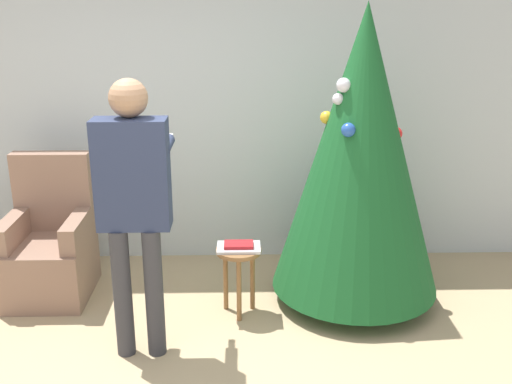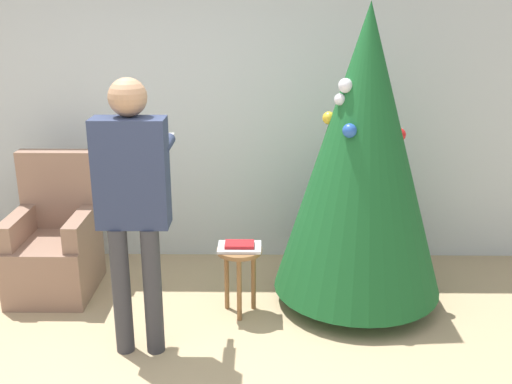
{
  "view_description": "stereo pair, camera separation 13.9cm",
  "coord_description": "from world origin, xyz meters",
  "px_view_note": "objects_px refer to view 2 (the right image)",
  "views": [
    {
      "loc": [
        0.45,
        -2.85,
        2.26
      ],
      "look_at": [
        0.54,
        0.99,
        1.0
      ],
      "focal_mm": 42.0,
      "sensor_mm": 36.0,
      "label": 1
    },
    {
      "loc": [
        0.59,
        -2.86,
        2.26
      ],
      "look_at": [
        0.54,
        0.99,
        1.0
      ],
      "focal_mm": 42.0,
      "sensor_mm": 36.0,
      "label": 2
    }
  ],
  "objects_px": {
    "christmas_tree": "(363,154)",
    "side_stool": "(240,262)",
    "armchair": "(55,246)",
    "person_standing": "(133,192)"
  },
  "relations": [
    {
      "from": "christmas_tree",
      "to": "person_standing",
      "type": "distance_m",
      "value": 1.68
    },
    {
      "from": "christmas_tree",
      "to": "armchair",
      "type": "height_order",
      "value": "christmas_tree"
    },
    {
      "from": "christmas_tree",
      "to": "side_stool",
      "type": "height_order",
      "value": "christmas_tree"
    },
    {
      "from": "christmas_tree",
      "to": "armchair",
      "type": "xyz_separation_m",
      "value": [
        -2.38,
        0.17,
        -0.81
      ]
    },
    {
      "from": "christmas_tree",
      "to": "person_standing",
      "type": "bearing_deg",
      "value": -156.54
    },
    {
      "from": "armchair",
      "to": "person_standing",
      "type": "distance_m",
      "value": 1.39
    },
    {
      "from": "armchair",
      "to": "side_stool",
      "type": "xyz_separation_m",
      "value": [
        1.49,
        -0.37,
        0.04
      ]
    },
    {
      "from": "christmas_tree",
      "to": "side_stool",
      "type": "xyz_separation_m",
      "value": [
        -0.89,
        -0.21,
        -0.77
      ]
    },
    {
      "from": "christmas_tree",
      "to": "side_stool",
      "type": "distance_m",
      "value": 1.19
    },
    {
      "from": "side_stool",
      "to": "christmas_tree",
      "type": "bearing_deg",
      "value": 13.07
    }
  ]
}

